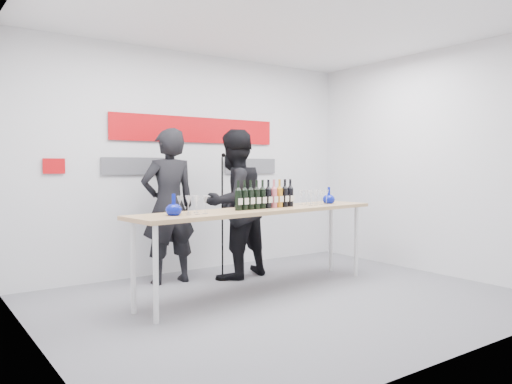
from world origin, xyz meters
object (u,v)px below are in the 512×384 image
presenter_right (234,204)px  mic_stand (223,241)px  tasting_table (261,215)px  presenter_left (168,206)px

presenter_right → mic_stand: presenter_right is taller
tasting_table → presenter_left: (-0.66, 1.03, 0.06)m
tasting_table → mic_stand: size_ratio=2.03×
presenter_left → presenter_right: size_ratio=0.99×
tasting_table → presenter_right: size_ratio=1.70×
presenter_right → mic_stand: 0.51m
presenter_right → mic_stand: size_ratio=1.19×
presenter_left → mic_stand: presenter_left is taller
presenter_left → mic_stand: 0.82m
tasting_table → presenter_right: presenter_right is taller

